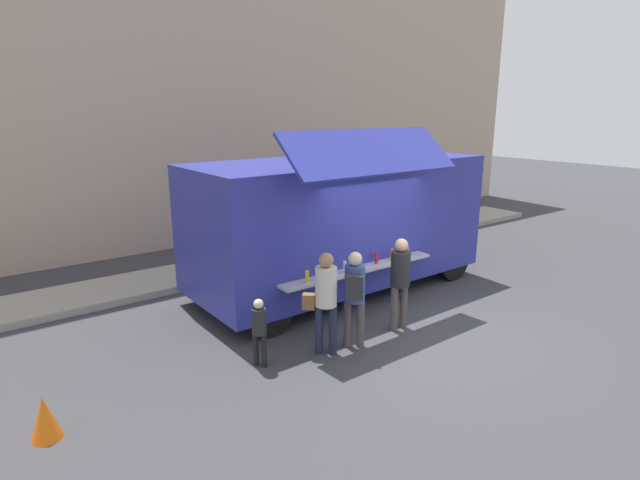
% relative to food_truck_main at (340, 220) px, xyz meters
% --- Properties ---
extents(ground_plane, '(60.00, 60.00, 0.00)m').
position_rel_food_truck_main_xyz_m(ground_plane, '(-0.19, -2.51, -1.54)').
color(ground_plane, '#38383D').
extents(curb_strip, '(28.00, 1.60, 0.15)m').
position_rel_food_truck_main_xyz_m(curb_strip, '(-4.00, 2.62, -1.46)').
color(curb_strip, '#9E998E').
rests_on(curb_strip, ground).
extents(building_behind, '(32.00, 2.40, 10.09)m').
position_rel_food_truck_main_xyz_m(building_behind, '(-3.00, 6.52, 3.50)').
color(building_behind, tan).
rests_on(building_behind, ground).
extents(food_truck_main, '(6.33, 3.36, 3.48)m').
position_rel_food_truck_main_xyz_m(food_truck_main, '(0.00, 0.00, 0.00)').
color(food_truck_main, '#2C3197').
rests_on(food_truck_main, ground).
extents(traffic_cone_orange, '(0.36, 0.36, 0.55)m').
position_rel_food_truck_main_xyz_m(traffic_cone_orange, '(-6.06, -1.94, -1.26)').
color(traffic_cone_orange, orange).
rests_on(traffic_cone_orange, ground).
extents(trash_bin, '(0.60, 0.60, 1.03)m').
position_rel_food_truck_main_xyz_m(trash_bin, '(3.88, 2.32, -1.02)').
color(trash_bin, '#2F6035').
rests_on(trash_bin, ground).
extents(customer_front_ordering, '(0.35, 0.34, 1.67)m').
position_rel_food_truck_main_xyz_m(customer_front_ordering, '(-0.47, -2.26, -0.54)').
color(customer_front_ordering, '#504745').
rests_on(customer_front_ordering, ground).
extents(customer_mid_with_backpack, '(0.50, 0.51, 1.63)m').
position_rel_food_truck_main_xyz_m(customer_mid_with_backpack, '(-1.58, -2.33, -0.54)').
color(customer_mid_with_backpack, '#4D4645').
rests_on(customer_mid_with_backpack, ground).
extents(customer_rear_waiting, '(0.48, 0.49, 1.69)m').
position_rel_food_truck_main_xyz_m(customer_rear_waiting, '(-2.09, -2.22, -0.54)').
color(customer_rear_waiting, '#1E2239').
rests_on(customer_rear_waiting, ground).
extents(child_near_queue, '(0.22, 0.22, 1.09)m').
position_rel_food_truck_main_xyz_m(child_near_queue, '(-3.13, -1.94, -0.89)').
color(child_near_queue, black).
rests_on(child_near_queue, ground).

